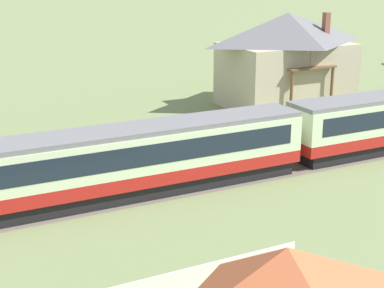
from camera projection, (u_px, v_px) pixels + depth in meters
name	position (u px, v px, depth m)	size (l,w,h in m)	color
ground_plane	(371.00, 146.00, 45.01)	(600.00, 600.00, 0.00)	#707F51
passenger_train	(295.00, 133.00, 40.04)	(88.70, 3.23, 4.24)	#AD1E19
railway_track	(283.00, 167.00, 40.37)	(138.30, 3.60, 0.04)	#665B51
station_house_grey_roof	(286.00, 58.00, 56.71)	(12.79, 8.23, 8.92)	#BCB293
water_tower	(299.00, 51.00, 54.68)	(5.06, 5.06, 7.14)	brown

